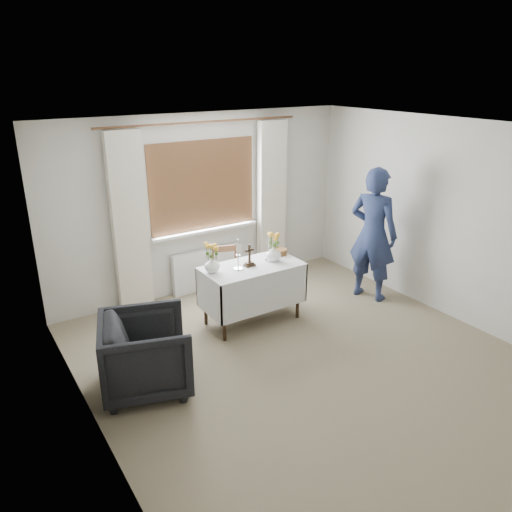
{
  "coord_description": "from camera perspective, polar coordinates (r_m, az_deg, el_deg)",
  "views": [
    {
      "loc": [
        -3.04,
        -3.61,
        3.04
      ],
      "look_at": [
        -0.07,
        1.0,
        0.97
      ],
      "focal_mm": 35.0,
      "sensor_mm": 36.0,
      "label": 1
    }
  ],
  "objects": [
    {
      "name": "altar_table",
      "position": [
        6.29,
        -0.44,
        -4.33
      ],
      "size": [
        1.24,
        0.64,
        0.76
      ],
      "primitive_type": "cube",
      "color": "silver",
      "rests_on": "ground"
    },
    {
      "name": "candlestick_right",
      "position": [
        6.23,
        1.5,
        1.04
      ],
      "size": [
        0.11,
        0.11,
        0.37
      ],
      "primitive_type": null,
      "rotation": [
        0.0,
        0.0,
        -0.0
      ],
      "color": "silver",
      "rests_on": "altar_table"
    },
    {
      "name": "flower_vase_right",
      "position": [
        6.26,
        2.01,
        0.31
      ],
      "size": [
        0.2,
        0.2,
        0.2
      ],
      "primitive_type": "imported",
      "rotation": [
        0.0,
        0.0,
        0.06
      ],
      "color": "white",
      "rests_on": "altar_table"
    },
    {
      "name": "ground",
      "position": [
        5.62,
        6.34,
        -12.22
      ],
      "size": [
        5.0,
        5.0,
        0.0
      ],
      "primitive_type": "plane",
      "color": "gray",
      "rests_on": "ground"
    },
    {
      "name": "wooden_chair",
      "position": [
        6.78,
        -3.38,
        -2.31
      ],
      "size": [
        0.47,
        0.47,
        0.79
      ],
      "primitive_type": null,
      "rotation": [
        0.0,
        0.0,
        -0.35
      ],
      "color": "brown",
      "rests_on": "ground"
    },
    {
      "name": "wooden_cross",
      "position": [
        6.08,
        -0.75,
        0.07
      ],
      "size": [
        0.13,
        0.09,
        0.27
      ],
      "primitive_type": null,
      "rotation": [
        0.0,
        0.0,
        0.02
      ],
      "color": "black",
      "rests_on": "altar_table"
    },
    {
      "name": "person",
      "position": [
        6.96,
        13.22,
        2.42
      ],
      "size": [
        0.65,
        0.79,
        1.85
      ],
      "primitive_type": "imported",
      "rotation": [
        0.0,
        0.0,
        1.93
      ],
      "color": "navy",
      "rests_on": "ground"
    },
    {
      "name": "candlestick_left",
      "position": [
        5.96,
        -2.07,
        0.18
      ],
      "size": [
        0.14,
        0.14,
        0.38
      ],
      "primitive_type": null,
      "rotation": [
        0.0,
        0.0,
        0.29
      ],
      "color": "silver",
      "rests_on": "altar_table"
    },
    {
      "name": "radiator",
      "position": [
        7.29,
        -5.53,
        -1.48
      ],
      "size": [
        1.1,
        0.1,
        0.6
      ],
      "primitive_type": "cube",
      "color": "silver",
      "rests_on": "ground"
    },
    {
      "name": "armchair",
      "position": [
        5.14,
        -12.44,
        -10.84
      ],
      "size": [
        1.07,
        1.06,
        0.79
      ],
      "primitive_type": "imported",
      "rotation": [
        0.0,
        0.0,
        1.27
      ],
      "color": "black",
      "rests_on": "ground"
    },
    {
      "name": "flower_vase_left",
      "position": [
        5.93,
        -5.04,
        -0.97
      ],
      "size": [
        0.2,
        0.2,
        0.19
      ],
      "primitive_type": "imported",
      "rotation": [
        0.0,
        0.0,
        -0.07
      ],
      "color": "white",
      "rests_on": "altar_table"
    },
    {
      "name": "wicker_basket",
      "position": [
        6.5,
        2.71,
        0.49
      ],
      "size": [
        0.24,
        0.24,
        0.07
      ],
      "primitive_type": "cylinder",
      "rotation": [
        0.0,
        0.0,
        0.29
      ],
      "color": "brown",
      "rests_on": "altar_table"
    }
  ]
}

